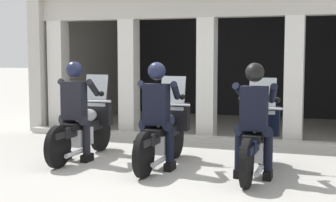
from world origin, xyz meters
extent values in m
plane|color=#A8A59E|center=(0.00, 3.00, 0.00)|extent=(80.00, 80.00, 0.00)
cube|color=black|center=(0.00, 6.81, 1.43)|extent=(7.80, 0.24, 2.85)
cube|color=#BCB7AD|center=(0.00, 2.83, 2.63)|extent=(7.80, 0.36, 0.44)
cube|color=#BCB7AD|center=(0.00, 4.74, 2.93)|extent=(7.80, 4.53, 0.16)
cube|color=#BCB7AD|center=(-3.80, 4.74, 1.43)|extent=(0.30, 4.53, 2.85)
cube|color=silver|center=(-3.40, 2.83, 1.21)|extent=(0.35, 0.36, 2.41)
cube|color=silver|center=(-1.70, 2.83, 1.21)|extent=(0.35, 0.36, 2.41)
cube|color=silver|center=(0.00, 2.83, 1.21)|extent=(0.35, 0.36, 2.41)
cube|color=silver|center=(1.70, 2.83, 1.21)|extent=(0.35, 0.36, 2.41)
cube|color=#B7B5AD|center=(0.00, 2.33, 0.06)|extent=(7.40, 0.24, 0.12)
cylinder|color=black|center=(-1.43, 0.93, 0.32)|extent=(0.09, 0.64, 0.64)
cylinder|color=black|center=(-1.43, -0.47, 0.32)|extent=(0.09, 0.64, 0.64)
cube|color=black|center=(-1.43, 0.93, 0.53)|extent=(0.14, 0.44, 0.08)
cube|color=silver|center=(-1.43, 0.18, 0.37)|extent=(0.28, 0.44, 0.28)
cube|color=black|center=(-1.43, 0.23, 0.50)|extent=(0.18, 1.24, 0.16)
ellipsoid|color=#B2B2B7|center=(-1.43, 0.45, 0.68)|extent=(0.26, 0.48, 0.22)
cube|color=black|center=(-1.43, 0.05, 0.57)|extent=(0.24, 0.52, 0.10)
cube|color=black|center=(-1.43, -0.41, 0.50)|extent=(0.16, 0.48, 0.10)
cylinder|color=silver|center=(-1.43, 0.87, 0.56)|extent=(0.05, 0.24, 0.53)
cube|color=black|center=(-1.43, 0.81, 0.70)|extent=(0.52, 0.16, 0.44)
sphere|color=silver|center=(-1.43, 0.91, 0.72)|extent=(0.18, 0.18, 0.18)
cube|color=silver|center=(-1.43, 0.79, 1.07)|extent=(0.40, 0.14, 0.54)
cylinder|color=silver|center=(-1.43, 0.71, 0.90)|extent=(0.62, 0.04, 0.04)
cylinder|color=silver|center=(-1.31, -0.17, 0.18)|extent=(0.07, 0.55, 0.07)
cube|color=black|center=(-1.43, 0.03, 0.97)|extent=(0.36, 0.22, 0.60)
cube|color=#14193F|center=(-1.43, 0.15, 0.99)|extent=(0.05, 0.02, 0.32)
sphere|color=tan|center=(-1.43, 0.05, 1.43)|extent=(0.21, 0.21, 0.21)
sphere|color=#191E38|center=(-1.43, 0.05, 1.46)|extent=(0.26, 0.26, 0.26)
cylinder|color=black|center=(-1.29, 0.05, 0.66)|extent=(0.26, 0.29, 0.17)
cylinder|color=black|center=(-1.23, 0.05, 0.39)|extent=(0.12, 0.12, 0.53)
cube|color=black|center=(-1.23, 0.06, 0.06)|extent=(0.11, 0.26, 0.12)
cylinder|color=black|center=(-1.57, 0.05, 0.66)|extent=(0.26, 0.29, 0.17)
cylinder|color=black|center=(-1.63, 0.05, 0.39)|extent=(0.12, 0.12, 0.53)
cube|color=black|center=(-1.63, 0.06, 0.06)|extent=(0.11, 0.26, 0.12)
cylinder|color=black|center=(-1.21, 0.26, 1.16)|extent=(0.19, 0.48, 0.31)
sphere|color=black|center=(-1.17, 0.47, 1.05)|extent=(0.09, 0.09, 0.09)
cylinder|color=black|center=(-1.65, 0.26, 1.16)|extent=(0.19, 0.48, 0.31)
sphere|color=black|center=(-1.69, 0.47, 1.05)|extent=(0.09, 0.09, 0.09)
cylinder|color=black|center=(0.00, 0.80, 0.32)|extent=(0.09, 0.64, 0.64)
cylinder|color=black|center=(0.00, -0.60, 0.32)|extent=(0.09, 0.64, 0.64)
cube|color=black|center=(0.00, 0.80, 0.53)|extent=(0.14, 0.44, 0.08)
cube|color=silver|center=(0.00, 0.05, 0.37)|extent=(0.28, 0.44, 0.28)
cube|color=black|center=(0.00, 0.10, 0.50)|extent=(0.18, 1.24, 0.16)
ellipsoid|color=#1E2338|center=(0.00, 0.32, 0.68)|extent=(0.26, 0.48, 0.22)
cube|color=black|center=(0.00, -0.08, 0.57)|extent=(0.24, 0.52, 0.10)
cube|color=black|center=(0.00, -0.54, 0.50)|extent=(0.16, 0.48, 0.10)
cylinder|color=silver|center=(0.00, 0.74, 0.56)|extent=(0.05, 0.24, 0.53)
cube|color=black|center=(0.00, 0.68, 0.70)|extent=(0.52, 0.16, 0.44)
sphere|color=silver|center=(0.00, 0.78, 0.72)|extent=(0.18, 0.18, 0.18)
cube|color=silver|center=(0.00, 0.66, 1.07)|extent=(0.40, 0.14, 0.54)
cylinder|color=silver|center=(0.00, 0.58, 0.90)|extent=(0.62, 0.04, 0.04)
cylinder|color=silver|center=(0.12, -0.30, 0.18)|extent=(0.07, 0.55, 0.07)
cube|color=black|center=(0.00, -0.10, 0.97)|extent=(0.36, 0.22, 0.60)
cube|color=black|center=(0.00, 0.02, 0.99)|extent=(0.05, 0.02, 0.32)
sphere|color=tan|center=(0.00, -0.08, 1.43)|extent=(0.21, 0.21, 0.21)
sphere|color=#191E38|center=(0.00, -0.08, 1.46)|extent=(0.26, 0.26, 0.26)
cylinder|color=black|center=(0.14, -0.08, 0.66)|extent=(0.26, 0.29, 0.17)
cylinder|color=black|center=(0.20, -0.08, 0.39)|extent=(0.12, 0.12, 0.53)
cube|color=black|center=(0.20, -0.07, 0.06)|extent=(0.11, 0.26, 0.12)
cylinder|color=black|center=(-0.14, -0.08, 0.66)|extent=(0.26, 0.29, 0.17)
cylinder|color=black|center=(-0.20, -0.08, 0.39)|extent=(0.12, 0.12, 0.53)
cube|color=black|center=(-0.20, -0.07, 0.06)|extent=(0.11, 0.26, 0.12)
cylinder|color=black|center=(0.22, 0.13, 1.16)|extent=(0.19, 0.48, 0.31)
sphere|color=black|center=(0.26, 0.34, 1.05)|extent=(0.09, 0.09, 0.09)
cylinder|color=black|center=(-0.22, 0.13, 1.16)|extent=(0.19, 0.48, 0.31)
sphere|color=black|center=(-0.26, 0.34, 1.05)|extent=(0.09, 0.09, 0.09)
cylinder|color=black|center=(1.43, 0.74, 0.32)|extent=(0.09, 0.64, 0.64)
cylinder|color=black|center=(1.43, -0.66, 0.32)|extent=(0.09, 0.64, 0.64)
cube|color=black|center=(1.43, 0.74, 0.53)|extent=(0.14, 0.44, 0.08)
cube|color=silver|center=(1.43, -0.01, 0.37)|extent=(0.28, 0.44, 0.28)
cube|color=black|center=(1.43, 0.04, 0.50)|extent=(0.18, 1.24, 0.16)
ellipsoid|color=black|center=(1.43, 0.26, 0.68)|extent=(0.26, 0.48, 0.22)
cube|color=black|center=(1.43, -0.14, 0.57)|extent=(0.24, 0.52, 0.10)
cube|color=black|center=(1.43, -0.60, 0.50)|extent=(0.16, 0.48, 0.10)
cylinder|color=silver|center=(1.43, 0.68, 0.56)|extent=(0.05, 0.24, 0.53)
cube|color=black|center=(1.43, 0.62, 0.70)|extent=(0.52, 0.16, 0.44)
sphere|color=silver|center=(1.43, 0.72, 0.72)|extent=(0.18, 0.18, 0.18)
cube|color=silver|center=(1.43, 0.60, 1.07)|extent=(0.40, 0.14, 0.54)
cylinder|color=silver|center=(1.43, 0.52, 0.90)|extent=(0.62, 0.04, 0.04)
cylinder|color=silver|center=(1.55, -0.36, 0.18)|extent=(0.07, 0.55, 0.07)
cube|color=black|center=(1.43, -0.16, 0.97)|extent=(0.36, 0.22, 0.60)
cube|color=#14193F|center=(1.43, -0.04, 0.99)|extent=(0.05, 0.02, 0.32)
sphere|color=tan|center=(1.43, -0.14, 1.43)|extent=(0.21, 0.21, 0.21)
sphere|color=black|center=(1.43, -0.14, 1.46)|extent=(0.26, 0.26, 0.26)
cylinder|color=black|center=(1.57, -0.14, 0.66)|extent=(0.26, 0.29, 0.17)
cylinder|color=black|center=(1.63, -0.14, 0.39)|extent=(0.12, 0.12, 0.53)
cube|color=black|center=(1.63, -0.13, 0.06)|extent=(0.11, 0.26, 0.12)
cylinder|color=black|center=(1.29, -0.14, 0.66)|extent=(0.26, 0.29, 0.17)
cylinder|color=black|center=(1.23, -0.14, 0.39)|extent=(0.12, 0.12, 0.53)
cube|color=black|center=(1.23, -0.13, 0.06)|extent=(0.11, 0.26, 0.12)
cylinder|color=black|center=(1.65, 0.07, 1.16)|extent=(0.19, 0.48, 0.31)
sphere|color=black|center=(1.69, 0.28, 1.05)|extent=(0.09, 0.09, 0.09)
cylinder|color=black|center=(1.21, 0.07, 1.16)|extent=(0.19, 0.48, 0.31)
sphere|color=black|center=(1.17, 0.28, 1.05)|extent=(0.09, 0.09, 0.09)
camera|label=1|loc=(2.51, -6.86, 1.71)|focal=53.27mm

